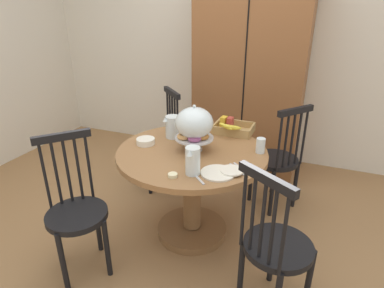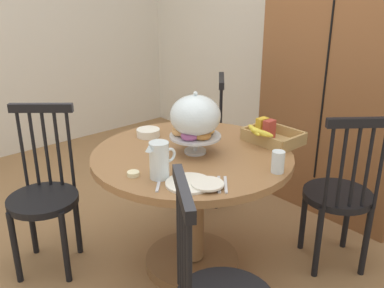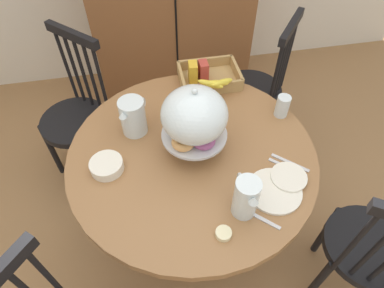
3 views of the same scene
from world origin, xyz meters
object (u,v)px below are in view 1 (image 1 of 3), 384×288
dining_table (192,178)px  cereal_bowl (146,141)px  windsor_chair_far_side (277,161)px  china_plate_small (232,170)px  windsor_chair_facing_door (275,248)px  windsor_chair_by_cabinet (76,213)px  wooden_armoire (250,80)px  windsor_chair_near_window (160,143)px  pastry_stand_with_dome (194,125)px  orange_juice_pitcher (193,162)px  china_plate_large (218,173)px  cereal_basket (232,128)px  milk_pitcher (173,128)px  drinking_glass (261,146)px  butter_dish (173,175)px

dining_table → cereal_bowl: 0.45m
windsor_chair_far_side → china_plate_small: bearing=-101.8°
windsor_chair_far_side → china_plate_small: windsor_chair_far_side is taller
windsor_chair_facing_door → windsor_chair_by_cabinet: bearing=-173.4°
windsor_chair_by_cabinet → cereal_bowl: windsor_chair_by_cabinet is taller
wooden_armoire → dining_table: bearing=-94.5°
windsor_chair_near_window → pastry_stand_with_dome: (0.60, -0.60, 0.48)m
orange_juice_pitcher → wooden_armoire: bearing=91.0°
wooden_armoire → windsor_chair_by_cabinet: 2.18m
pastry_stand_with_dome → orange_juice_pitcher: (0.12, -0.34, -0.11)m
wooden_armoire → china_plate_large: 1.66m
pastry_stand_with_dome → china_plate_small: 0.46m
dining_table → cereal_basket: 0.55m
cereal_basket → cereal_bowl: size_ratio=2.26×
cereal_basket → china_plate_large: (0.11, -0.72, -0.04)m
windsor_chair_facing_door → milk_pitcher: bearing=145.0°
milk_pitcher → drinking_glass: bearing=-2.5°
windsor_chair_by_cabinet → butter_dish: (0.61, 0.22, 0.30)m
wooden_armoire → cereal_basket: bearing=-85.9°
china_plate_large → drinking_glass: size_ratio=2.00×
windsor_chair_far_side → cereal_bowl: windsor_chair_far_side is taller
cereal_basket → china_plate_small: cereal_basket is taller
china_plate_small → butter_dish: size_ratio=2.50×
pastry_stand_with_dome → cereal_bowl: size_ratio=2.46×
wooden_armoire → pastry_stand_with_dome: (-0.09, -1.36, -0.05)m
windsor_chair_near_window → drinking_glass: size_ratio=8.86×
dining_table → windsor_chair_facing_door: bearing=-34.3°
windsor_chair_by_cabinet → windsor_chair_far_side: bearing=48.9°
windsor_chair_by_cabinet → windsor_chair_far_side: size_ratio=1.00×
cereal_basket → butter_dish: cereal_basket is taller
milk_pitcher → cereal_basket: milk_pitcher is taller
windsor_chair_far_side → drinking_glass: (-0.08, -0.51, 0.34)m
windsor_chair_by_cabinet → cereal_bowl: size_ratio=6.96×
windsor_chair_far_side → wooden_armoire: bearing=121.6°
dining_table → windsor_chair_facing_door: 0.85m
windsor_chair_facing_door → cereal_bowl: 1.21m
dining_table → pastry_stand_with_dome: (0.01, 0.01, 0.43)m
pastry_stand_with_dome → milk_pitcher: (-0.25, 0.17, -0.12)m
china_plate_large → butter_dish: butter_dish is taller
windsor_chair_near_window → cereal_basket: (0.76, -0.17, 0.33)m
windsor_chair_far_side → cereal_bowl: (-0.92, -0.68, 0.31)m
dining_table → china_plate_large: china_plate_large is taller
dining_table → windsor_chair_near_window: (-0.59, 0.62, -0.05)m
windsor_chair_far_side → china_plate_large: windsor_chair_far_side is taller
windsor_chair_near_window → butter_dish: (0.62, -1.03, 0.30)m
windsor_chair_near_window → milk_pitcher: bearing=-51.2°
windsor_chair_far_side → pastry_stand_with_dome: bearing=-129.7°
windsor_chair_far_side → orange_juice_pitcher: 1.12m
milk_pitcher → cereal_bowl: bearing=-123.6°
windsor_chair_by_cabinet → drinking_glass: windsor_chair_by_cabinet is taller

